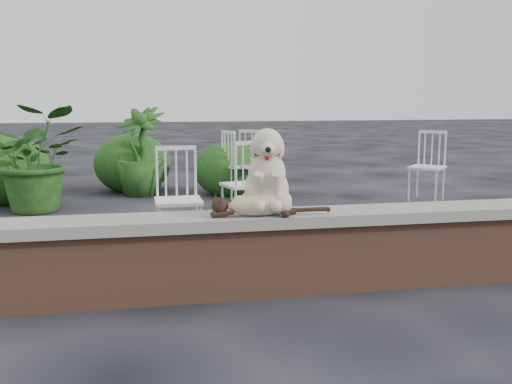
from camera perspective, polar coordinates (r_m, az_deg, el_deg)
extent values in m
plane|color=black|center=(4.54, 13.36, -8.74)|extent=(60.00, 60.00, 0.00)
cube|color=brown|center=(4.47, 13.48, -5.69)|extent=(6.00, 0.30, 0.50)
cube|color=slate|center=(4.41, 13.62, -2.05)|extent=(6.20, 0.40, 0.08)
imported|color=#113D11|center=(7.55, -20.65, 3.11)|extent=(1.18, 1.03, 1.31)
imported|color=#113D11|center=(8.41, -11.28, 3.93)|extent=(0.97, 0.97, 1.26)
ellipsoid|color=#113D11|center=(8.37, -23.50, 1.92)|extent=(1.20, 1.10, 0.95)
ellipsoid|color=#113D11|center=(8.88, -12.03, 2.72)|extent=(1.14, 1.04, 0.90)
ellipsoid|color=#113D11|center=(8.36, -2.65, 2.20)|extent=(1.01, 0.93, 0.80)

